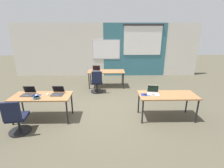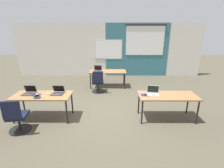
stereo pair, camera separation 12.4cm
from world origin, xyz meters
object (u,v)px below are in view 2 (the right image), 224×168
(laptop_near_left_inner, at_px, (58,92))
(mouse_near_left_inner, at_px, (48,93))
(chair_far_left, at_px, (98,83))
(mouse_near_right_inner, at_px, (145,94))
(desk_near_left, at_px, (42,97))
(chair_near_left_end, at_px, (17,119))
(snack_bowl, at_px, (37,97))
(desk_far_center, at_px, (108,72))
(laptop_far_left, at_px, (98,70))
(mouse_far_left, at_px, (103,71))
(desk_near_right, at_px, (167,97))
(laptop_near_right_inner, at_px, (153,93))
(mouse_near_left_end, at_px, (37,94))
(laptop_near_left_end, at_px, (29,92))

(laptop_near_left_inner, bearing_deg, mouse_near_left_inner, -173.11)
(chair_far_left, height_order, mouse_near_right_inner, chair_far_left)
(desk_near_left, distance_m, chair_near_left_end, 0.84)
(mouse_near_left_inner, height_order, snack_bowl, snack_bowl)
(chair_near_left_end, distance_m, mouse_near_left_inner, 0.99)
(desk_far_center, distance_m, chair_near_left_end, 4.10)
(laptop_far_left, xyz_separation_m, mouse_far_left, (0.24, -0.05, -0.03))
(desk_far_center, xyz_separation_m, laptop_far_left, (-0.44, 0.00, 0.11))
(laptop_near_left_inner, bearing_deg, mouse_near_right_inner, 0.23)
(desk_near_right, distance_m, laptop_far_left, 3.56)
(mouse_far_left, xyz_separation_m, laptop_near_right_inner, (1.56, -2.69, 0.03))
(mouse_near_right_inner, bearing_deg, snack_bowl, -175.79)
(mouse_near_right_inner, height_order, mouse_near_left_inner, mouse_near_right_inner)
(desk_near_left, relative_size, chair_far_left, 1.74)
(desk_near_right, xyz_separation_m, mouse_near_left_end, (-3.64, -0.01, 0.08))
(desk_far_center, distance_m, mouse_far_left, 0.22)
(desk_near_right, bearing_deg, laptop_near_right_inner, 171.06)
(desk_near_right, height_order, laptop_near_right_inner, laptop_near_right_inner)
(chair_near_left_end, distance_m, mouse_far_left, 3.97)
(desk_far_center, relative_size, snack_bowl, 9.01)
(laptop_near_left_end, height_order, mouse_near_left_end, laptop_near_left_end)
(desk_near_left, height_order, laptop_near_left_inner, laptop_near_left_inner)
(laptop_near_left_inner, bearing_deg, laptop_far_left, 74.07)
(mouse_near_left_end, height_order, chair_far_left, chair_far_left)
(laptop_near_left_end, xyz_separation_m, snack_bowl, (0.34, -0.29, -0.01))
(chair_near_left_end, distance_m, laptop_near_left_inner, 1.18)
(chair_near_left_end, bearing_deg, mouse_near_left_inner, -131.05)
(desk_near_right, relative_size, laptop_far_left, 4.57)
(desk_far_center, bearing_deg, mouse_near_left_inner, -120.44)
(laptop_near_left_end, distance_m, snack_bowl, 0.45)
(laptop_near_left_end, relative_size, mouse_near_left_end, 3.18)
(laptop_near_left_end, relative_size, chair_far_left, 0.37)
(mouse_near_right_inner, height_order, snack_bowl, snack_bowl)
(chair_far_left, bearing_deg, desk_far_center, -122.42)
(laptop_near_left_end, height_order, snack_bowl, laptop_near_left_end)
(chair_far_left, bearing_deg, snack_bowl, 52.93)
(mouse_far_left, relative_size, snack_bowl, 0.63)
(chair_near_left_end, bearing_deg, desk_far_center, -128.29)
(mouse_near_left_end, relative_size, chair_near_left_end, 0.11)
(mouse_near_left_end, xyz_separation_m, mouse_far_left, (1.69, 2.77, -0.00))
(chair_far_left, relative_size, laptop_near_right_inner, 2.52)
(desk_near_left, relative_size, laptop_far_left, 4.57)
(laptop_near_left_end, distance_m, laptop_near_left_inner, 0.80)
(laptop_near_left_inner, bearing_deg, laptop_near_right_inner, 1.69)
(mouse_near_right_inner, xyz_separation_m, snack_bowl, (-2.91, -0.21, 0.01))
(mouse_near_left_end, bearing_deg, mouse_far_left, 58.64)
(laptop_near_right_inner, bearing_deg, laptop_near_left_inner, -172.36)
(desk_near_right, xyz_separation_m, laptop_near_left_end, (-3.89, 0.08, 0.11))
(laptop_near_left_inner, bearing_deg, laptop_near_left_end, -176.58)
(mouse_far_left, bearing_deg, desk_near_left, -119.28)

